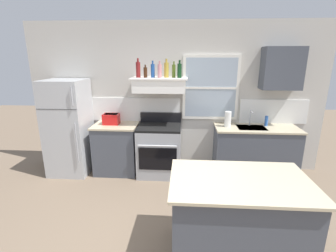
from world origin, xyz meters
The scene contains 20 objects.
ground_plane centered at (0.00, 0.00, 0.00)m, with size 16.00×16.00×0.00m, color #7A6651.
back_wall centered at (0.03, 2.23, 1.35)m, with size 5.40×0.11×2.70m.
refrigerator centered at (-1.90, 1.84, 0.85)m, with size 0.70×0.72×1.71m.
counter_left_of_stove centered at (-1.05, 1.90, 0.46)m, with size 0.79×0.63×0.91m.
toaster centered at (-1.13, 1.93, 1.01)m, with size 0.30×0.20×0.19m.
stove_range centered at (-0.25, 1.86, 0.46)m, with size 0.76×0.69×1.09m.
range_hood_shelf centered at (-0.25, 1.96, 1.62)m, with size 0.96×0.52×0.24m.
bottle_red_label_wine centered at (-0.61, 1.94, 1.88)m, with size 0.07×0.07×0.32m.
bottle_brown_stout centered at (-0.49, 1.93, 1.84)m, with size 0.06×0.06×0.21m.
bottle_blue_liqueur centered at (-0.36, 1.96, 1.86)m, with size 0.07×0.07×0.28m.
bottle_rose_pink centered at (-0.24, 1.93, 1.86)m, with size 0.07×0.07×0.28m.
bottle_champagne_gold_foil centered at (-0.13, 1.99, 1.88)m, with size 0.08×0.08×0.31m.
bottle_olive_oil_square centered at (-0.01, 1.99, 1.86)m, with size 0.06×0.06×0.27m.
bottle_dark_green_wine centered at (0.09, 1.91, 1.87)m, with size 0.07×0.07×0.29m.
counter_right_with_sink centered at (1.45, 1.90, 0.46)m, with size 1.43×0.63×0.91m.
sink_faucet centered at (1.35, 2.00, 1.08)m, with size 0.03×0.17×0.28m.
paper_towel_roll centered at (0.94, 1.90, 1.04)m, with size 0.11×0.11×0.27m, color white.
dish_soap_bottle centered at (1.63, 2.00, 1.00)m, with size 0.06×0.06×0.18m, color blue.
kitchen_island centered at (0.76, -0.03, 0.46)m, with size 1.40×0.90×0.91m.
upper_cabinet_right centered at (1.80, 2.04, 1.90)m, with size 0.64×0.32×0.70m.
Camera 1 is at (0.19, -2.28, 2.08)m, focal length 26.18 mm.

